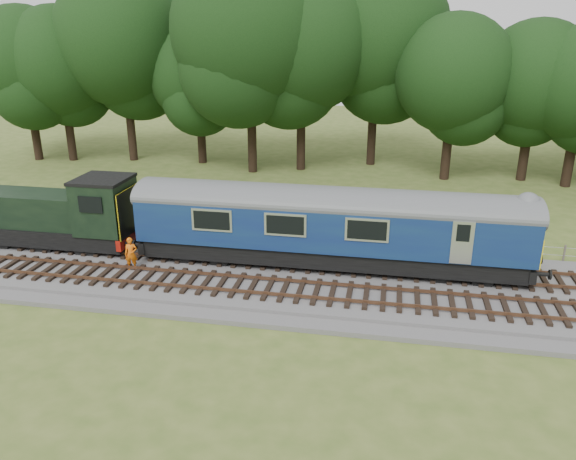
# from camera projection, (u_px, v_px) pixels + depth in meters

# --- Properties ---
(ground) EXTENTS (120.00, 120.00, 0.00)m
(ground) POSITION_uv_depth(u_px,v_px,m) (352.00, 287.00, 25.27)
(ground) COLOR #455B21
(ground) RESTS_ON ground
(ballast) EXTENTS (70.00, 7.00, 0.35)m
(ballast) POSITION_uv_depth(u_px,v_px,m) (352.00, 283.00, 25.21)
(ballast) COLOR #4C4C4F
(ballast) RESTS_ON ground
(track_north) EXTENTS (67.20, 2.40, 0.21)m
(track_north) POSITION_uv_depth(u_px,v_px,m) (355.00, 266.00, 26.42)
(track_north) COLOR black
(track_north) RESTS_ON ballast
(track_south) EXTENTS (67.20, 2.40, 0.21)m
(track_south) POSITION_uv_depth(u_px,v_px,m) (349.00, 294.00, 23.65)
(track_south) COLOR black
(track_south) RESTS_ON ballast
(fence) EXTENTS (64.00, 0.12, 1.00)m
(fence) POSITION_uv_depth(u_px,v_px,m) (359.00, 250.00, 29.42)
(fence) COLOR #6B6054
(fence) RESTS_ON ground
(tree_line) EXTENTS (70.00, 8.00, 18.00)m
(tree_line) POSITION_uv_depth(u_px,v_px,m) (374.00, 170.00, 45.56)
(tree_line) COLOR black
(tree_line) RESTS_ON ground
(dmu_railcar) EXTENTS (18.05, 2.86, 3.88)m
(dmu_railcar) POSITION_uv_depth(u_px,v_px,m) (329.00, 220.00, 25.88)
(dmu_railcar) COLOR black
(dmu_railcar) RESTS_ON ground
(shunter_loco) EXTENTS (8.92, 2.60, 3.38)m
(shunter_loco) POSITION_uv_depth(u_px,v_px,m) (57.00, 215.00, 28.54)
(shunter_loco) COLOR black
(shunter_loco) RESTS_ON ground
(worker) EXTENTS (0.66, 0.53, 1.57)m
(worker) POSITION_uv_depth(u_px,v_px,m) (131.00, 254.00, 25.94)
(worker) COLOR orange
(worker) RESTS_ON ballast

